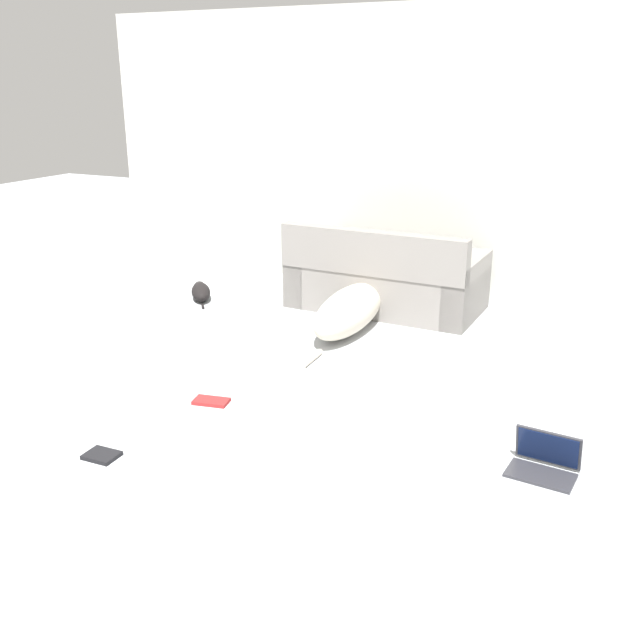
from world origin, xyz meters
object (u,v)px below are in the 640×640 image
(book_red, at_px, (211,401))
(laptop_open, at_px, (545,459))
(cat, at_px, (201,291))
(dog, at_px, (352,309))
(book_black, at_px, (102,455))
(couch, at_px, (385,281))

(book_red, bearing_deg, laptop_open, 1.76)
(laptop_open, bearing_deg, cat, 157.46)
(cat, relative_size, book_red, 2.12)
(dog, height_order, book_black, dog)
(dog, height_order, cat, dog)
(book_red, bearing_deg, cat, 126.07)
(couch, xyz_separation_m, book_red, (-0.31, -2.38, -0.24))
(book_black, bearing_deg, laptop_open, 22.14)
(laptop_open, bearing_deg, book_black, -152.60)
(cat, bearing_deg, book_black, 166.21)
(cat, xyz_separation_m, book_red, (1.38, -1.90, -0.06))
(cat, bearing_deg, book_red, 178.30)
(dog, height_order, book_red, dog)
(couch, distance_m, laptop_open, 2.94)
(dog, bearing_deg, book_black, 169.56)
(dog, xyz_separation_m, cat, (-1.64, 0.16, -0.10))
(laptop_open, distance_m, book_red, 2.10)
(couch, height_order, dog, couch)
(cat, relative_size, book_black, 2.77)
(book_red, bearing_deg, book_black, -100.59)
(couch, xyz_separation_m, laptop_open, (1.79, -2.32, -0.18))
(couch, distance_m, book_red, 2.42)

